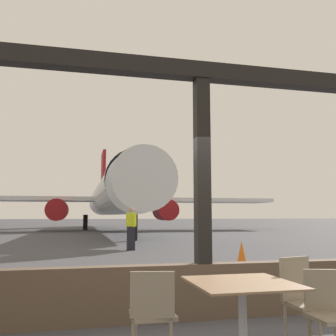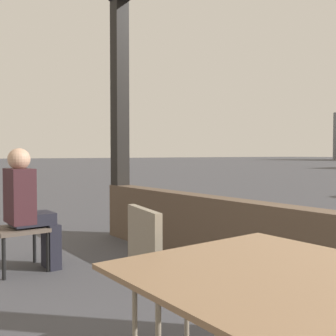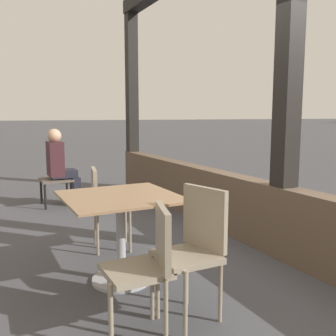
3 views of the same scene
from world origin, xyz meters
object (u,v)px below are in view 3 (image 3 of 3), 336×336
(cafe_chair_window_left, at_px, (104,201))
(dining_table, at_px, (121,226))
(lounge_bench, at_px, (56,182))
(cafe_chair_aisle_left, at_px, (148,259))
(cafe_chair_window_right, at_px, (195,242))
(seated_passenger, at_px, (60,164))

(cafe_chair_window_left, bearing_deg, dining_table, -7.52)
(dining_table, relative_size, lounge_bench, 1.97)
(cafe_chair_aisle_left, distance_m, lounge_bench, 3.99)
(dining_table, bearing_deg, cafe_chair_window_right, 18.69)
(cafe_chair_aisle_left, xyz_separation_m, lounge_bench, (-3.99, 0.13, -0.14))
(cafe_chair_window_right, height_order, lounge_bench, cafe_chair_window_right)
(seated_passenger, bearing_deg, dining_table, -1.58)
(dining_table, relative_size, cafe_chair_window_left, 1.06)
(cafe_chair_window_right, bearing_deg, lounge_bench, -176.32)
(cafe_chair_window_right, bearing_deg, seated_passenger, -177.30)
(cafe_chair_window_right, distance_m, seated_passenger, 3.93)
(seated_passenger, bearing_deg, cafe_chair_window_left, 0.62)
(cafe_chair_aisle_left, bearing_deg, lounge_bench, 178.13)
(dining_table, xyz_separation_m, cafe_chair_window_right, (0.80, 0.27, 0.06))
(lounge_bench, bearing_deg, cafe_chair_window_right, 3.68)
(cafe_chair_window_left, xyz_separation_m, cafe_chair_window_right, (1.64, 0.16, 0.02))
(lounge_bench, bearing_deg, dining_table, -0.32)
(cafe_chair_aisle_left, bearing_deg, dining_table, 172.41)
(cafe_chair_window_right, distance_m, cafe_chair_aisle_left, 0.39)
(lounge_bench, height_order, seated_passenger, seated_passenger)
(dining_table, relative_size, seated_passenger, 0.76)
(dining_table, distance_m, cafe_chair_aisle_left, 0.85)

